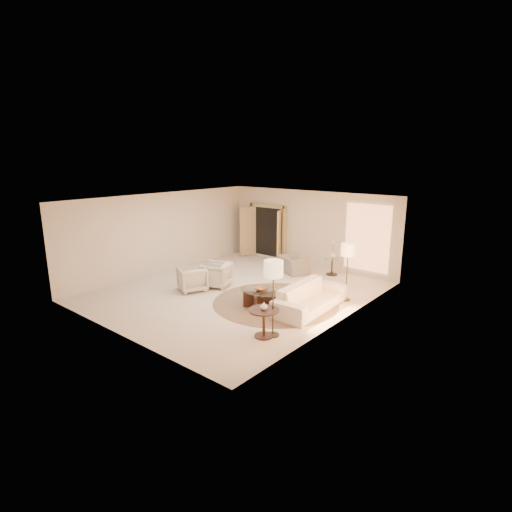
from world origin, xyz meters
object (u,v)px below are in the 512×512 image
Objects in this scene: accent_chair at (294,262)px; side_table at (332,265)px; armchair_right at (192,278)px; end_vase at (264,306)px; floor_lamp_far at (273,272)px; bowl at (261,289)px; side_vase at (333,255)px; end_table at (264,318)px; coffee_table at (261,296)px; floor_lamp_near at (348,252)px; sofa at (310,297)px; armchair_left at (216,274)px.

accent_chair reaches higher than side_table.
armchair_right is 4.61× the size of end_vase.
floor_lamp_far is at bearing 55.57° from end_vase.
side_vase is at bearing 90.28° from bowl.
bowl is (-1.23, 1.41, 0.06)m from end_table.
coffee_table is at bearing -89.72° from side_vase.
armchair_right is 3.78m from accent_chair.
floor_lamp_near is (2.71, -1.32, 0.99)m from accent_chair.
armchair_right is 4.11m from floor_lamp_far.
coffee_table is (2.48, 0.27, -0.11)m from armchair_right.
armchair_right is 2.23× the size of bowl.
bowl is 2.06× the size of end_vase.
sofa is 3.51m from accent_chair.
accent_chair reaches higher than coffee_table.
armchair_right is 0.45× the size of floor_lamp_far.
armchair_left reaches higher than end_table.
armchair_left reaches higher than end_vase.
floor_lamp_near is at bearing 51.73° from bowl.
floor_lamp_near is (1.54, 1.95, 1.11)m from coffee_table.
floor_lamp_near reaches higher than armchair_left.
coffee_table is at bearing 134.86° from accent_chair.
armchair_right is 1.16× the size of end_table.
end_vase is at bearing 98.43° from armchair_right.
coffee_table is (-1.16, -0.65, -0.06)m from sofa.
armchair_right is at bearing -120.29° from side_vase.
end_table is at bearing -124.43° from floor_lamp_far.
armchair_left is 0.48× the size of floor_lamp_far.
side_vase is (1.15, 0.68, 0.30)m from accent_chair.
side_table is (-1.25, 5.36, -0.09)m from end_table.
accent_chair is 2.63× the size of bowl.
coffee_table is 3.95m from side_table.
sofa is 3.50m from side_table.
sofa is 1.48× the size of floor_lamp_near.
floor_lamp_far reaches higher than armchair_left.
coffee_table is at bearing -128.27° from floor_lamp_near.
bowl is (1.17, -3.27, 0.10)m from accent_chair.
side_vase is at bearing 127.98° from floor_lamp_near.
bowl is at bearing 0.00° from coffee_table.
armchair_right is at bearing -173.77° from coffee_table.
end_table is at bearing 98.43° from armchair_right.
floor_lamp_near is at bearing 144.42° from armchair_right.
side_table is at bearing 175.21° from armchair_right.
sofa is 2.10m from end_vase.
sofa is 1.57× the size of coffee_table.
side_table is at bearing 103.10° from end_vase.
end_table is at bearing 38.85° from armchair_left.
armchair_left is at bearing 90.87° from sofa.
armchair_left is 3.92m from end_vase.
floor_lamp_near reaches higher than side_table.
floor_lamp_near is (0.38, 1.30, 1.05)m from sofa.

